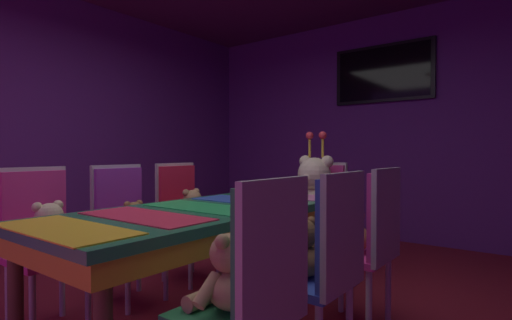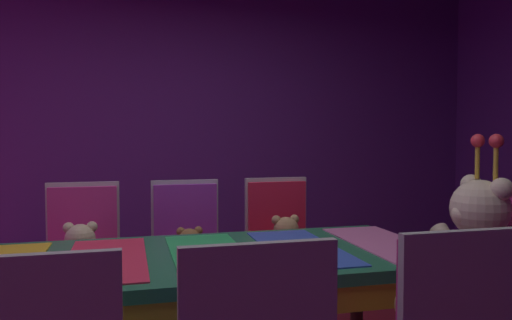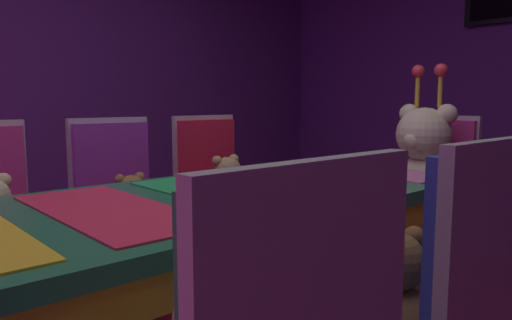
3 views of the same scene
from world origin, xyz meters
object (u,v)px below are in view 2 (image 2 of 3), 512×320
at_px(throne_chair, 504,263).
at_px(banquet_table, 208,273).
at_px(teddy_left_0, 80,257).
at_px(chair_left_0, 83,251).
at_px(chair_left_1, 187,245).
at_px(teddy_left_2, 286,245).
at_px(teddy_left_1, 190,254).
at_px(king_teddy_bear, 478,242).
at_px(chair_left_2, 279,239).

bearing_deg(throne_chair, banquet_table, -0.00).
bearing_deg(banquet_table, teddy_left_0, -139.25).
xyz_separation_m(chair_left_0, throne_chair, (0.83, 2.14, 0.00)).
height_order(banquet_table, chair_left_1, chair_left_1).
bearing_deg(teddy_left_0, chair_left_1, 103.26).
relative_size(teddy_left_0, teddy_left_2, 1.04).
bearing_deg(throne_chair, teddy_left_1, -23.96).
relative_size(banquet_table, throne_chair, 2.05).
height_order(teddy_left_1, king_teddy_bear, king_teddy_bear).
height_order(chair_left_1, teddy_left_1, chair_left_1).
bearing_deg(chair_left_2, throne_chair, 48.19).
xyz_separation_m(chair_left_0, king_teddy_bear, (0.83, 1.97, 0.12)).
bearing_deg(chair_left_0, king_teddy_bear, 67.07).
bearing_deg(teddy_left_1, teddy_left_0, -90.25).
xyz_separation_m(teddy_left_2, king_teddy_bear, (0.71, 0.79, 0.12)).
xyz_separation_m(banquet_table, chair_left_1, (-0.83, 0.00, -0.06)).
height_order(teddy_left_0, teddy_left_1, teddy_left_0).
relative_size(chair_left_2, teddy_left_2, 2.98).
relative_size(chair_left_0, teddy_left_1, 3.42).
xyz_separation_m(teddy_left_0, teddy_left_2, (-0.02, 1.18, -0.01)).
relative_size(chair_left_1, chair_left_2, 1.00).
xyz_separation_m(teddy_left_0, throne_chair, (0.69, 2.14, -0.00)).
xyz_separation_m(teddy_left_0, chair_left_2, (-0.17, 1.18, -0.00)).
distance_m(chair_left_1, teddy_left_2, 0.60).
bearing_deg(throne_chair, chair_left_0, -21.33).
xyz_separation_m(teddy_left_1, throne_chair, (0.68, 1.54, 0.02)).
relative_size(teddy_left_0, chair_left_1, 0.35).
bearing_deg(king_teddy_bear, chair_left_0, -22.93).
height_order(banquet_table, chair_left_2, chair_left_2).
xyz_separation_m(chair_left_1, teddy_left_2, (0.12, 0.59, -0.00)).
bearing_deg(banquet_table, throne_chair, 90.00).
height_order(teddy_left_1, chair_left_2, chair_left_2).
bearing_deg(teddy_left_1, chair_left_1, 180.00).
bearing_deg(teddy_left_0, banquet_table, 40.75).
bearing_deg(king_teddy_bear, teddy_left_1, -26.46).
distance_m(teddy_left_0, king_teddy_bear, 2.09).
xyz_separation_m(chair_left_1, king_teddy_bear, (0.83, 1.38, 0.12)).
bearing_deg(teddy_left_2, teddy_left_1, -87.81).
xyz_separation_m(banquet_table, teddy_left_2, (-0.71, 0.59, -0.06)).
bearing_deg(chair_left_1, teddy_left_1, -0.00).
distance_m(chair_left_0, teddy_left_0, 0.15).
bearing_deg(teddy_left_0, chair_left_0, 180.00).
height_order(banquet_table, chair_left_0, chair_left_0).
distance_m(teddy_left_2, throne_chair, 1.19).
relative_size(banquet_table, chair_left_2, 2.05).
xyz_separation_m(chair_left_1, teddy_left_1, (0.14, -0.00, -0.02)).
distance_m(banquet_table, chair_left_1, 0.83).
height_order(chair_left_2, teddy_left_2, chair_left_2).
bearing_deg(teddy_left_1, banquet_table, -0.26).
distance_m(chair_left_0, chair_left_2, 1.18).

